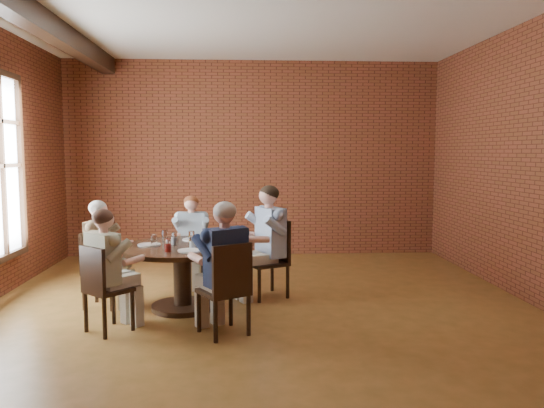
{
  "coord_description": "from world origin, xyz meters",
  "views": [
    {
      "loc": [
        -0.21,
        -5.83,
        1.82
      ],
      "look_at": [
        0.19,
        1.0,
        1.15
      ],
      "focal_mm": 35.0,
      "sensor_mm": 36.0,
      "label": 1
    }
  ],
  "objects": [
    {
      "name": "chair_c",
      "position": [
        -1.92,
        0.4,
        0.49
      ],
      "size": [
        0.45,
        0.45,
        0.89
      ],
      "rotation": [
        0.0,
        0.0,
        1.41
      ],
      "color": "black",
      "rests_on": "floor"
    },
    {
      "name": "glass_e",
      "position": [
        -1.2,
        0.17,
        0.82
      ],
      "size": [
        0.07,
        0.07,
        0.14
      ],
      "primitive_type": "cylinder",
      "color": "white",
      "rests_on": "dining_table"
    },
    {
      "name": "glass_f",
      "position": [
        -1.01,
        -0.15,
        0.82
      ],
      "size": [
        0.07,
        0.07,
        0.14
      ],
      "primitive_type": "cylinder",
      "color": "white",
      "rests_on": "dining_table"
    },
    {
      "name": "glass_a",
      "position": [
        -0.58,
        0.23,
        0.82
      ],
      "size": [
        0.07,
        0.07,
        0.14
      ],
      "primitive_type": "cylinder",
      "color": "white",
      "rests_on": "dining_table"
    },
    {
      "name": "wall_back",
      "position": [
        0.0,
        3.5,
        1.7
      ],
      "size": [
        7.0,
        0.0,
        7.0
      ],
      "primitive_type": "plane",
      "rotation": [
        1.57,
        0.0,
        0.0
      ],
      "color": "brown",
      "rests_on": "ground"
    },
    {
      "name": "chair_b",
      "position": [
        -0.89,
        1.39,
        0.48
      ],
      "size": [
        0.38,
        0.38,
        0.88
      ],
      "rotation": [
        0.0,
        0.0,
        -0.01
      ],
      "color": "black",
      "rests_on": "floor"
    },
    {
      "name": "ceiling_beam",
      "position": [
        -2.45,
        0.0,
        3.27
      ],
      "size": [
        0.22,
        6.9,
        0.26
      ],
      "primitive_type": "cube",
      "color": "black",
      "rests_on": "ceiling"
    },
    {
      "name": "glass_g",
      "position": [
        -0.76,
        -0.01,
        0.82
      ],
      "size": [
        0.07,
        0.07,
        0.14
      ],
      "primitive_type": "cylinder",
      "color": "white",
      "rests_on": "dining_table"
    },
    {
      "name": "smartphone",
      "position": [
        -0.52,
        -0.1,
        0.75
      ],
      "size": [
        0.09,
        0.15,
        0.01
      ],
      "primitive_type": "cube",
      "rotation": [
        0.0,
        0.0,
        0.11
      ],
      "color": "black",
      "rests_on": "dining_table"
    },
    {
      "name": "glass_c",
      "position": [
        -1.13,
        0.5,
        0.82
      ],
      "size": [
        0.07,
        0.07,
        0.14
      ],
      "primitive_type": "cylinder",
      "color": "white",
      "rests_on": "dining_table"
    },
    {
      "name": "diner_a",
      "position": [
        0.09,
        0.71,
        0.7
      ],
      "size": [
        0.88,
        0.82,
        1.4
      ],
      "primitive_type": null,
      "rotation": [
        0.0,
        0.0,
        -1.12
      ],
      "color": "#3A5C97",
      "rests_on": "floor"
    },
    {
      "name": "diner_d",
      "position": [
        -1.56,
        -0.49,
        0.63
      ],
      "size": [
        0.75,
        0.76,
        1.25
      ],
      "primitive_type": null,
      "rotation": [
        0.0,
        0.0,
        2.4
      ],
      "color": "#C6B19B",
      "rests_on": "floor"
    },
    {
      "name": "dining_table",
      "position": [
        -0.9,
        0.23,
        0.53
      ],
      "size": [
        1.44,
        1.44,
        0.75
      ],
      "color": "black",
      "rests_on": "floor"
    },
    {
      "name": "diner_c",
      "position": [
        -1.84,
        0.39,
        0.63
      ],
      "size": [
        0.66,
        0.57,
        1.26
      ],
      "primitive_type": null,
      "rotation": [
        0.0,
        0.0,
        1.41
      ],
      "color": "brown",
      "rests_on": "floor"
    },
    {
      "name": "chair_d",
      "position": [
        -1.61,
        -0.55,
        0.49
      ],
      "size": [
        0.55,
        0.55,
        0.89
      ],
      "rotation": [
        0.0,
        0.0,
        2.4
      ],
      "color": "black",
      "rests_on": "floor"
    },
    {
      "name": "diner_e",
      "position": [
        -0.4,
        -0.64,
        0.67
      ],
      "size": [
        0.78,
        0.83,
        1.34
      ],
      "primitive_type": null,
      "rotation": [
        0.0,
        0.0,
        3.67
      ],
      "color": "#182444",
      "rests_on": "floor"
    },
    {
      "name": "glass_h",
      "position": [
        -0.65,
        0.15,
        0.82
      ],
      "size": [
        0.07,
        0.07,
        0.14
      ],
      "primitive_type": "cylinder",
      "color": "white",
      "rests_on": "dining_table"
    },
    {
      "name": "diner_b",
      "position": [
        -0.89,
        1.32,
        0.61
      ],
      "size": [
        0.47,
        0.58,
        1.23
      ],
      "primitive_type": null,
      "rotation": [
        0.0,
        0.0,
        -0.01
      ],
      "color": "#93AABB",
      "rests_on": "floor"
    },
    {
      "name": "wall_front",
      "position": [
        0.0,
        -3.5,
        1.7
      ],
      "size": [
        7.0,
        0.0,
        7.0
      ],
      "primitive_type": "plane",
      "rotation": [
        -1.57,
        0.0,
        0.0
      ],
      "color": "brown",
      "rests_on": "ground"
    },
    {
      "name": "glass_b",
      "position": [
        -0.8,
        0.39,
        0.82
      ],
      "size": [
        0.07,
        0.07,
        0.14
      ],
      "primitive_type": "cylinder",
      "color": "white",
      "rests_on": "dining_table"
    },
    {
      "name": "chair_e",
      "position": [
        -0.36,
        -0.71,
        0.51
      ],
      "size": [
        0.58,
        0.58,
        0.94
      ],
      "rotation": [
        0.0,
        0.0,
        3.67
      ],
      "color": "black",
      "rests_on": "floor"
    },
    {
      "name": "plate_c",
      "position": [
        -1.28,
        0.26,
        0.76
      ],
      "size": [
        0.26,
        0.26,
        0.01
      ],
      "primitive_type": "cylinder",
      "color": "white",
      "rests_on": "dining_table"
    },
    {
      "name": "glass_d",
      "position": [
        -1.0,
        0.29,
        0.82
      ],
      "size": [
        0.07,
        0.07,
        0.14
      ],
      "primitive_type": "cylinder",
      "color": "white",
      "rests_on": "dining_table"
    },
    {
      "name": "ceiling",
      "position": [
        0.0,
        0.0,
        3.4
      ],
      "size": [
        7.0,
        7.0,
        0.0
      ],
      "primitive_type": "plane",
      "rotation": [
        3.14,
        0.0,
        0.0
      ],
      "color": "white",
      "rests_on": "wall_back"
    },
    {
      "name": "floor",
      "position": [
        0.0,
        0.0,
        0.0
      ],
      "size": [
        7.0,
        7.0,
        0.0
      ],
      "primitive_type": "plane",
      "color": "#9B6830",
      "rests_on": "ground"
    },
    {
      "name": "plate_d",
      "position": [
        -0.78,
        -0.13,
        0.76
      ],
      "size": [
        0.26,
        0.26,
        0.01
      ],
      "primitive_type": "cylinder",
      "color": "white",
      "rests_on": "dining_table"
    },
    {
      "name": "plate_b",
      "position": [
        -0.8,
        0.6,
        0.76
      ],
      "size": [
        0.26,
        0.26,
        0.01
      ],
      "primitive_type": "cylinder",
      "color": "white",
      "rests_on": "dining_table"
    },
    {
      "name": "chair_a",
      "position": [
        0.18,
        0.75,
        0.52
      ],
      "size": [
        0.61,
        0.61,
        0.98
      ],
      "rotation": [
        0.0,
        0.0,
        -1.12
      ],
      "color": "black",
      "rests_on": "floor"
    },
    {
      "name": "plate_a",
      "position": [
        -0.41,
        0.34,
        0.76
      ],
      "size": [
        0.26,
        0.26,
        0.01
      ],
      "primitive_type": "cylinder",
      "color": "white",
      "rests_on": "dining_table"
    }
  ]
}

